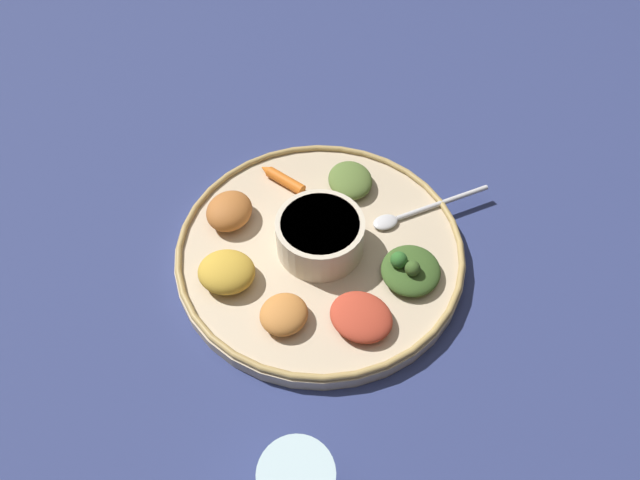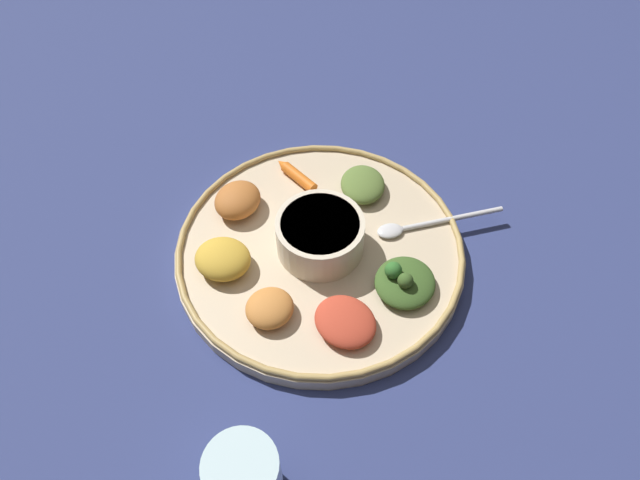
# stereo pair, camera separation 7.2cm
# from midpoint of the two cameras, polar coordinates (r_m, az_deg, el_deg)

# --- Properties ---
(ground_plane) EXTENTS (2.40, 2.40, 0.00)m
(ground_plane) POSITION_cam_midpoint_polar(r_m,az_deg,el_deg) (0.74, -2.75, -1.78)
(ground_plane) COLOR navy
(platter) EXTENTS (0.37, 0.37, 0.02)m
(platter) POSITION_cam_midpoint_polar(r_m,az_deg,el_deg) (0.74, -2.78, -1.34)
(platter) COLOR #C6B293
(platter) RESTS_ON ground_plane
(platter_rim) EXTENTS (0.36, 0.36, 0.01)m
(platter_rim) POSITION_cam_midpoint_polar(r_m,az_deg,el_deg) (0.73, -2.82, -0.76)
(platter_rim) COLOR tan
(platter_rim) RESTS_ON platter
(center_bowl) EXTENTS (0.11, 0.11, 0.05)m
(center_bowl) POSITION_cam_midpoint_polar(r_m,az_deg,el_deg) (0.71, -2.89, 0.38)
(center_bowl) COLOR beige
(center_bowl) RESTS_ON platter
(spoon) EXTENTS (0.17, 0.08, 0.01)m
(spoon) POSITION_cam_midpoint_polar(r_m,az_deg,el_deg) (0.76, 6.63, 2.55)
(spoon) COLOR silver
(spoon) RESTS_ON platter
(greens_pile) EXTENTS (0.10, 0.10, 0.04)m
(greens_pile) POSITION_cam_midpoint_polar(r_m,az_deg,el_deg) (0.70, 6.04, -3.14)
(greens_pile) COLOR #385623
(greens_pile) RESTS_ON platter
(carrot_near_spoon) EXTENTS (0.02, 0.08, 0.02)m
(carrot_near_spoon) POSITION_cam_midpoint_polar(r_m,az_deg,el_deg) (0.80, -6.36, 5.91)
(carrot_near_spoon) COLOR orange
(carrot_near_spoon) RESTS_ON platter
(mound_lentil_yellow) EXTENTS (0.09, 0.09, 0.03)m
(mound_lentil_yellow) POSITION_cam_midpoint_polar(r_m,az_deg,el_deg) (0.70, -12.16, -3.30)
(mound_lentil_yellow) COLOR gold
(mound_lentil_yellow) RESTS_ON platter
(mound_collards) EXTENTS (0.09, 0.09, 0.02)m
(mound_collards) POSITION_cam_midpoint_polar(r_m,az_deg,el_deg) (0.79, 0.41, 5.82)
(mound_collards) COLOR #567033
(mound_collards) RESTS_ON platter
(mound_berbere_red) EXTENTS (0.08, 0.09, 0.02)m
(mound_berbere_red) POSITION_cam_midpoint_polar(r_m,az_deg,el_deg) (0.66, 0.99, -7.85)
(mound_berbere_red) COLOR #B73D28
(mound_berbere_red) RESTS_ON platter
(mound_squash) EXTENTS (0.06, 0.06, 0.03)m
(mound_squash) POSITION_cam_midpoint_polar(r_m,az_deg,el_deg) (0.66, -6.72, -7.55)
(mound_squash) COLOR #C67A38
(mound_squash) RESTS_ON platter
(mound_chickpea) EXTENTS (0.08, 0.08, 0.03)m
(mound_chickpea) POSITION_cam_midpoint_polar(r_m,az_deg,el_deg) (0.76, -11.68, 2.68)
(mound_chickpea) COLOR #B2662D
(mound_chickpea) RESTS_ON platter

